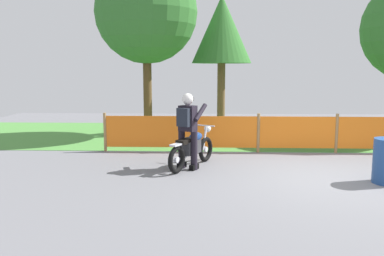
# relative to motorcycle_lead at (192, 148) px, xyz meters

# --- Properties ---
(ground) EXTENTS (24.00, 24.00, 0.02)m
(ground) POSITION_rel_motorcycle_lead_xyz_m (2.74, -0.82, -0.45)
(ground) COLOR slate
(grass_verge) EXTENTS (24.00, 5.70, 0.01)m
(grass_verge) POSITION_rel_motorcycle_lead_xyz_m (2.74, 4.56, -0.43)
(grass_verge) COLOR #4C8C3D
(grass_verge) RESTS_ON ground
(barrier_fence) EXTENTS (10.42, 0.08, 1.05)m
(barrier_fence) POSITION_rel_motorcycle_lead_xyz_m (2.74, 1.71, 0.10)
(barrier_fence) COLOR #997547
(barrier_fence) RESTS_ON ground
(tree_leftmost) EXTENTS (3.31, 3.31, 5.70)m
(tree_leftmost) POSITION_rel_motorcycle_lead_xyz_m (-1.65, 4.36, 3.59)
(tree_leftmost) COLOR brown
(tree_leftmost) RESTS_ON ground
(tree_near_left) EXTENTS (2.12, 2.12, 4.79)m
(tree_near_left) POSITION_rel_motorcycle_lead_xyz_m (0.84, 5.52, 3.13)
(tree_near_left) COLOR brown
(tree_near_left) RESTS_ON ground
(motorcycle_lead) EXTENTS (1.01, 1.74, 0.91)m
(motorcycle_lead) POSITION_rel_motorcycle_lead_xyz_m (0.00, 0.00, 0.00)
(motorcycle_lead) COLOR black
(motorcycle_lead) RESTS_ON ground
(rider_lead) EXTENTS (0.70, 0.79, 1.69)m
(rider_lead) POSITION_rel_motorcycle_lead_xyz_m (-0.10, -0.18, 0.51)
(rider_lead) COLOR black
(rider_lead) RESTS_ON ground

